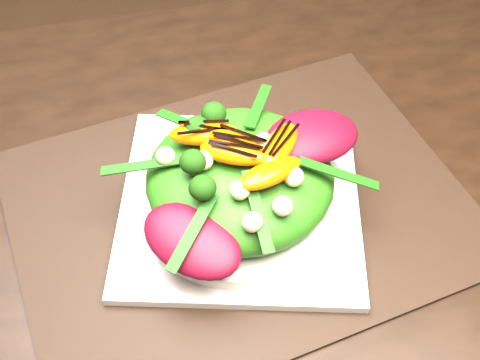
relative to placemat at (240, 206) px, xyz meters
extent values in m
cube|color=black|center=(0.00, 0.00, 0.00)|extent=(0.51, 0.42, 0.00)
cube|color=silver|center=(0.00, 0.00, 0.01)|extent=(0.29, 0.29, 0.01)
cylinder|color=silver|center=(0.00, 0.00, 0.02)|extent=(0.22, 0.22, 0.02)
ellipsoid|color=#276011|center=(0.00, 0.00, 0.05)|extent=(0.20, 0.20, 0.06)
ellipsoid|color=#450714|center=(0.07, 0.01, 0.08)|extent=(0.11, 0.08, 0.02)
ellipsoid|color=#F55004|center=(0.00, 0.03, 0.08)|extent=(0.07, 0.03, 0.02)
sphere|color=#123409|center=(-0.06, 0.02, 0.09)|extent=(0.04, 0.04, 0.03)
sphere|color=#C0B187|center=(0.02, -0.03, 0.08)|extent=(0.02, 0.02, 0.02)
cube|color=black|center=(0.00, 0.03, 0.09)|extent=(0.04, 0.00, 0.00)
camera|label=1|loc=(-0.09, -0.40, 0.52)|focal=48.00mm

